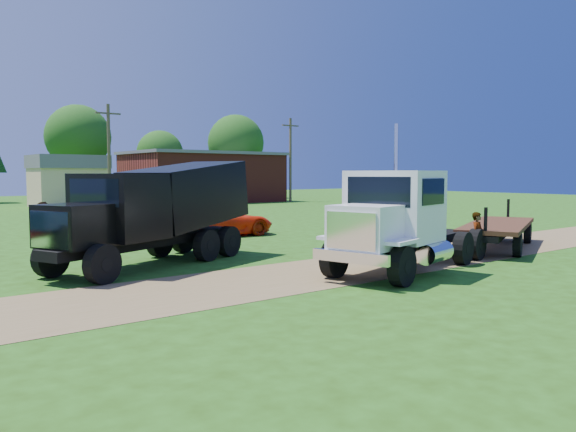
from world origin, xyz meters
TOP-DOWN VIEW (x-y plane):
  - ground at (0.00, 0.00)m, footprint 140.00×140.00m
  - dirt_track at (0.00, 0.00)m, footprint 120.00×4.20m
  - white_semi_tractor at (1.18, -1.59)m, footprint 7.86×4.22m
  - black_dump_truck at (-3.76, 4.54)m, footprint 8.14×5.23m
  - orange_pickup at (2.38, 10.54)m, footprint 5.28×2.68m
  - flatbed_trailer at (8.87, -0.30)m, footprint 7.52×5.00m
  - spectator_a at (5.52, -1.55)m, footprint 0.69×0.52m
  - spectator_b at (-6.09, 9.77)m, footprint 1.21×1.18m
  - brick_building at (18.00, 40.00)m, footprint 15.40×10.40m
  - tan_shed at (4.00, 40.00)m, footprint 6.20×5.40m
  - utility_poles at (6.00, 35.00)m, footprint 42.20×0.28m
  - tree_row at (5.89, 50.17)m, footprint 55.90×14.20m

SIDE VIEW (x-z plane):
  - ground at x=0.00m, z-range 0.00..0.00m
  - dirt_track at x=0.00m, z-range 0.00..0.01m
  - orange_pickup at x=2.38m, z-range 0.00..1.43m
  - flatbed_trailer at x=8.87m, z-range -0.13..1.73m
  - spectator_a at x=5.52m, z-range 0.00..1.68m
  - spectator_b at x=-6.09m, z-range 0.00..1.96m
  - white_semi_tractor at x=1.18m, z-range -0.74..3.90m
  - black_dump_truck at x=-3.76m, z-range 0.18..3.69m
  - tan_shed at x=4.00m, z-range 0.07..4.77m
  - brick_building at x=18.00m, z-range 0.01..5.31m
  - utility_poles at x=6.00m, z-range 0.21..9.21m
  - tree_row at x=5.89m, z-range 0.94..11.88m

